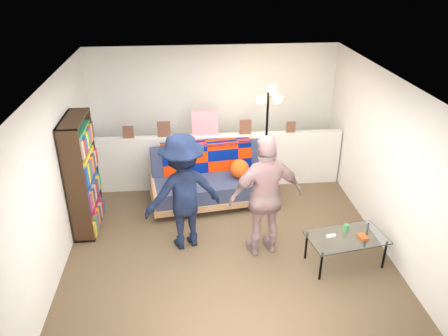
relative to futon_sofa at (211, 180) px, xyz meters
name	(u,v)px	position (x,y,z in m)	size (l,w,h in m)	color
ground	(227,244)	(0.13, -1.26, -0.40)	(5.00, 5.00, 0.00)	brown
room_shell	(224,126)	(0.13, -0.79, 1.27)	(4.60, 5.05, 2.45)	silver
half_wall_ledge	(217,161)	(0.13, 0.54, 0.10)	(4.45, 0.15, 1.00)	silver
ledge_decor	(203,126)	(-0.09, 0.52, 0.78)	(2.97, 0.02, 0.45)	brown
futon_sofa	(211,180)	(0.00, 0.00, 0.00)	(2.10, 1.20, 0.86)	tan
bookshelf	(83,179)	(-1.95, -0.59, 0.43)	(0.30, 0.89, 1.78)	black
coffee_table	(347,238)	(1.70, -1.83, 0.00)	(1.11, 0.73, 0.54)	black
floor_lamp	(268,120)	(0.96, 0.20, 0.97)	(0.38, 0.36, 1.93)	black
person_left	(183,192)	(-0.46, -1.18, 0.46)	(1.11, 0.64, 1.72)	black
person_right	(266,197)	(0.65, -1.45, 0.48)	(1.04, 0.43, 1.77)	#D2878F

